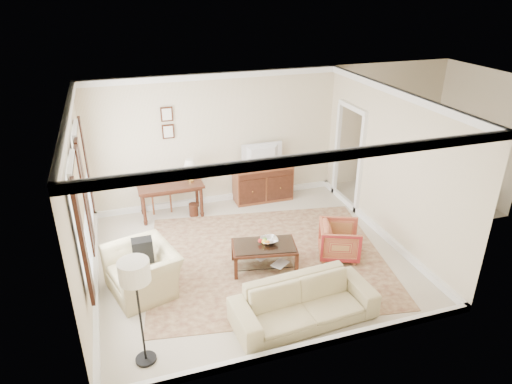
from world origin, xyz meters
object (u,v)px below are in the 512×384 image
coffee_table (264,250)px  club_armchair (142,264)px  sideboard (263,183)px  tv (263,148)px  writing_desk (171,189)px  striped_armchair (340,239)px  sofa (304,297)px

coffee_table → club_armchair: club_armchair is taller
sideboard → tv: 0.85m
club_armchair → writing_desk: bearing=145.1°
striped_armchair → sofa: size_ratio=0.34×
sideboard → coffee_table: (-0.86, -2.62, -0.05)m
writing_desk → sofa: 4.17m
writing_desk → striped_armchair: 3.69m
writing_desk → tv: size_ratio=1.53×
writing_desk → club_armchair: bearing=-108.5°
tv → striped_armchair: bearing=101.9°
writing_desk → coffee_table: bearing=-63.2°
sideboard → tv: (0.00, -0.02, 0.85)m
sideboard → tv: tv is taller
coffee_table → sofa: 1.48m
writing_desk → sofa: bearing=-70.9°
sofa → sideboard: bearing=75.6°
striped_armchair → coffee_table: bearing=109.6°
coffee_table → sideboard: bearing=71.8°
tv → club_armchair: size_ratio=0.78×
tv → striped_armchair: size_ratio=1.21×
tv → club_armchair: bearing=41.6°
writing_desk → sideboard: (2.11, 0.15, -0.22)m
sideboard → striped_armchair: 2.75m
sideboard → sofa: 4.16m
tv → coffee_table: bearing=71.7°
club_armchair → sofa: size_ratio=0.53×
writing_desk → striped_armchair: bearing=-43.6°
coffee_table → sofa: bearing=-85.5°
striped_armchair → club_armchair: size_ratio=0.64×
striped_armchair → club_armchair: (-3.49, 0.07, 0.13)m
writing_desk → club_armchair: 2.60m
writing_desk → club_armchair: size_ratio=1.19×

